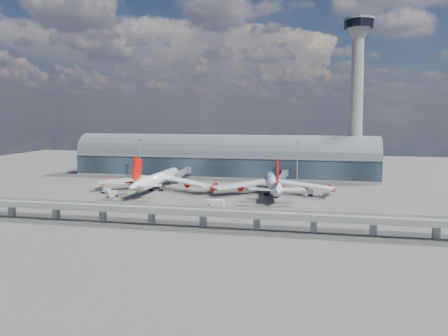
% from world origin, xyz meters
% --- Properties ---
extents(ground, '(500.00, 500.00, 0.00)m').
position_xyz_m(ground, '(0.00, 0.00, 0.00)').
color(ground, '#474744').
rests_on(ground, ground).
extents(taxi_lines, '(200.00, 80.12, 0.01)m').
position_xyz_m(taxi_lines, '(0.00, 22.11, 0.01)').
color(taxi_lines, gold).
rests_on(taxi_lines, ground).
extents(terminal, '(200.00, 30.00, 28.00)m').
position_xyz_m(terminal, '(0.00, 77.99, 11.34)').
color(terminal, '#1E2933').
rests_on(terminal, ground).
extents(control_tower, '(19.00, 19.00, 103.00)m').
position_xyz_m(control_tower, '(85.00, 83.00, 51.64)').
color(control_tower, gray).
rests_on(control_tower, ground).
extents(guideway, '(220.00, 8.50, 7.20)m').
position_xyz_m(guideway, '(-0.00, -55.00, 5.29)').
color(guideway, gray).
rests_on(guideway, ground).
extents(floodlight_mast_left, '(3.00, 0.70, 25.70)m').
position_xyz_m(floodlight_mast_left, '(-50.00, 55.00, 13.63)').
color(floodlight_mast_left, gray).
rests_on(floodlight_mast_left, ground).
extents(floodlight_mast_right, '(3.00, 0.70, 25.70)m').
position_xyz_m(floodlight_mast_right, '(50.00, 55.00, 13.63)').
color(floodlight_mast_right, gray).
rests_on(floodlight_mast_right, ground).
extents(airliner_left, '(67.28, 70.63, 21.58)m').
position_xyz_m(airliner_left, '(-24.17, 15.73, 6.17)').
color(airliner_left, white).
rests_on(airliner_left, ground).
extents(airliner_right, '(64.72, 67.71, 21.55)m').
position_xyz_m(airliner_right, '(38.95, 15.98, 5.59)').
color(airliner_right, white).
rests_on(airliner_right, ground).
extents(jet_bridge_left, '(4.40, 28.00, 7.25)m').
position_xyz_m(jet_bridge_left, '(-20.65, 53.12, 5.18)').
color(jet_bridge_left, gray).
rests_on(jet_bridge_left, ground).
extents(jet_bridge_right, '(4.40, 32.00, 7.25)m').
position_xyz_m(jet_bridge_right, '(42.14, 51.18, 5.18)').
color(jet_bridge_right, gray).
rests_on(jet_bridge_right, ground).
extents(service_truck_0, '(3.40, 7.13, 2.83)m').
position_xyz_m(service_truck_0, '(-39.09, -7.15, 1.46)').
color(service_truck_0, silver).
rests_on(service_truck_0, ground).
extents(service_truck_1, '(4.79, 3.42, 2.53)m').
position_xyz_m(service_truck_1, '(-47.16, 2.19, 1.28)').
color(service_truck_1, silver).
rests_on(service_truck_1, ground).
extents(service_truck_2, '(8.08, 2.84, 2.88)m').
position_xyz_m(service_truck_2, '(16.28, -17.72, 1.50)').
color(service_truck_2, silver).
rests_on(service_truck_2, ground).
extents(service_truck_3, '(5.77, 6.16, 2.96)m').
position_xyz_m(service_truck_3, '(57.06, 16.78, 1.51)').
color(service_truck_3, silver).
rests_on(service_truck_3, ground).
extents(service_truck_4, '(2.75, 5.36, 3.08)m').
position_xyz_m(service_truck_4, '(23.05, 34.22, 1.55)').
color(service_truck_4, silver).
rests_on(service_truck_4, ground).
extents(service_truck_5, '(5.94, 5.62, 2.86)m').
position_xyz_m(service_truck_5, '(-44.51, 48.04, 1.46)').
color(service_truck_5, silver).
rests_on(service_truck_5, ground).
extents(cargo_train_0, '(7.32, 3.77, 1.61)m').
position_xyz_m(cargo_train_0, '(-36.45, -36.09, 0.84)').
color(cargo_train_0, gray).
rests_on(cargo_train_0, ground).
extents(cargo_train_1, '(11.29, 4.99, 1.88)m').
position_xyz_m(cargo_train_1, '(63.86, -34.28, 0.98)').
color(cargo_train_1, gray).
rests_on(cargo_train_1, ground).
extents(cargo_train_2, '(7.94, 2.61, 1.74)m').
position_xyz_m(cargo_train_2, '(67.52, -29.43, 0.91)').
color(cargo_train_2, gray).
rests_on(cargo_train_2, ground).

